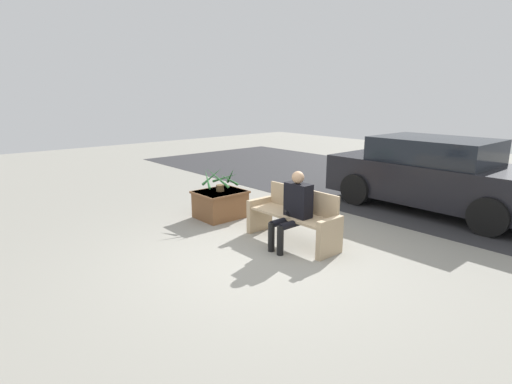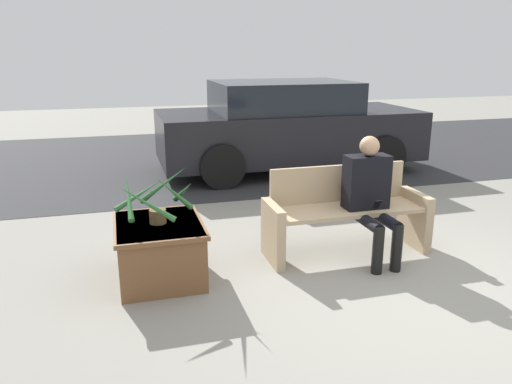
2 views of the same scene
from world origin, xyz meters
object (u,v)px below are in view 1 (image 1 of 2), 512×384
object	(u,v)px
bench	(294,217)
potted_plant	(220,180)
person_seated	(294,206)
planter_box	(220,203)
parked_car	(436,175)

from	to	relation	value
bench	potted_plant	xyz separation A→B (m)	(-1.89, -0.10, 0.33)
bench	person_seated	distance (m)	0.36
person_seated	potted_plant	xyz separation A→B (m)	(-2.06, 0.08, 0.07)
person_seated	potted_plant	size ratio (longest dim) A/B	1.65
bench	potted_plant	bearing A→B (deg)	-176.83
person_seated	planter_box	bearing A→B (deg)	177.98
person_seated	potted_plant	world-z (taller)	person_seated
person_seated	parked_car	size ratio (longest dim) A/B	0.28
person_seated	planter_box	size ratio (longest dim) A/B	1.33
bench	planter_box	bearing A→B (deg)	-176.48
bench	parked_car	distance (m)	3.66
bench	person_seated	world-z (taller)	person_seated
bench	parked_car	world-z (taller)	parked_car
planter_box	person_seated	bearing A→B (deg)	-2.02
person_seated	parked_car	distance (m)	3.80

